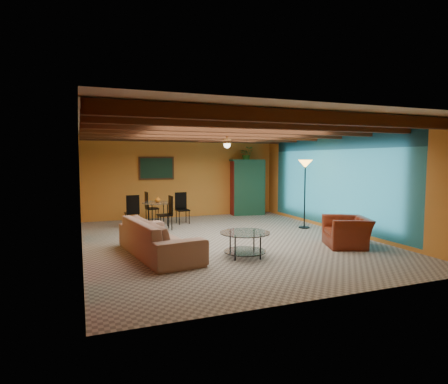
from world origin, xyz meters
name	(u,v)px	position (x,y,z in m)	size (l,w,h in m)	color
room	(225,142)	(0.00, 0.11, 2.36)	(6.52, 8.01, 2.71)	gray
sofa	(159,237)	(-1.80, -0.81, 0.37)	(2.51, 0.98, 0.73)	#8D6B5B
armchair	(347,232)	(2.26, -1.55, 0.33)	(1.01, 0.89, 0.66)	maroon
coffee_table	(245,244)	(-0.22, -1.53, 0.25)	(0.99, 0.99, 0.51)	silver
dining_table	(158,209)	(-1.13, 2.64, 0.47)	(1.82, 1.82, 0.95)	silver
armoire	(246,188)	(2.20, 3.70, 0.94)	(1.07, 0.53, 1.88)	maroon
floor_lamp	(305,194)	(2.65, 0.74, 0.97)	(0.39, 0.39, 1.93)	black
ceiling_fan	(227,141)	(0.00, 0.00, 2.36)	(1.50, 1.50, 0.44)	#472614
painting	(157,168)	(-0.90, 3.96, 1.65)	(1.05, 0.03, 0.65)	black
potted_plant	(247,154)	(2.20, 3.70, 2.12)	(0.44, 0.38, 0.49)	#26661E
vase	(158,190)	(-1.13, 2.64, 1.04)	(0.17, 0.17, 0.18)	orange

